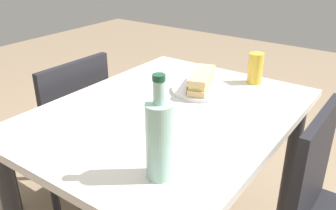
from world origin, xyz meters
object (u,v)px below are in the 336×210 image
(beer_glass, at_px, (255,68))
(dining_table, at_px, (168,141))
(baguette_sandwich_near, at_px, (202,80))
(chair_far, at_px, (67,131))
(plate_near, at_px, (201,90))
(knife_near, at_px, (188,87))
(water_bottle, at_px, (160,139))

(beer_glass, bearing_deg, dining_table, 161.76)
(baguette_sandwich_near, height_order, beer_glass, beer_glass)
(dining_table, distance_m, chair_far, 0.62)
(baguette_sandwich_near, bearing_deg, chair_far, 109.99)
(plate_near, distance_m, baguette_sandwich_near, 0.04)
(beer_glass, bearing_deg, knife_near, 143.40)
(chair_far, xyz_separation_m, plate_near, (0.22, -0.61, 0.29))
(baguette_sandwich_near, distance_m, water_bottle, 0.60)
(plate_near, bearing_deg, beer_glass, -32.05)
(chair_far, distance_m, water_bottle, 0.97)
(beer_glass, bearing_deg, chair_far, 120.46)
(dining_table, height_order, beer_glass, beer_glass)
(dining_table, height_order, knife_near, knife_near)
(dining_table, distance_m, knife_near, 0.25)
(dining_table, relative_size, chair_far, 1.22)
(baguette_sandwich_near, relative_size, knife_near, 1.40)
(plate_near, distance_m, beer_glass, 0.26)
(baguette_sandwich_near, height_order, knife_near, baguette_sandwich_near)
(water_bottle, bearing_deg, chair_far, 67.63)
(knife_near, xyz_separation_m, water_bottle, (-0.53, -0.25, 0.09))
(chair_far, relative_size, water_bottle, 3.05)
(plate_near, xyz_separation_m, beer_glass, (0.22, -0.14, 0.06))
(dining_table, xyz_separation_m, knife_near, (0.19, 0.04, 0.15))
(knife_near, relative_size, water_bottle, 0.57)
(dining_table, xyz_separation_m, beer_glass, (0.44, -0.14, 0.20))
(water_bottle, bearing_deg, beer_glass, 5.17)
(dining_table, distance_m, beer_glass, 0.50)
(water_bottle, height_order, beer_glass, water_bottle)
(plate_near, distance_m, knife_near, 0.05)
(plate_near, relative_size, beer_glass, 1.82)
(chair_far, distance_m, beer_glass, 0.94)
(dining_table, relative_size, water_bottle, 3.72)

